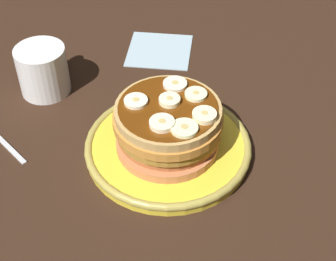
{
  "coord_description": "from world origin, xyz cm",
  "views": [
    {
      "loc": [
        -49.09,
        -10.35,
        50.75
      ],
      "look_at": [
        0.0,
        0.0,
        4.06
      ],
      "focal_mm": 53.97,
      "sensor_mm": 36.0,
      "label": 1
    }
  ],
  "objects_px": {
    "banana_slice_4": "(172,84)",
    "napkin": "(159,50)",
    "banana_slice_5": "(204,116)",
    "banana_slice_6": "(184,129)",
    "banana_slice_2": "(160,123)",
    "banana_slice_0": "(170,101)",
    "coffee_mug": "(44,68)",
    "banana_slice_1": "(196,95)",
    "pancake_stack": "(167,124)",
    "banana_slice_3": "(136,102)",
    "plate": "(168,146)"
  },
  "relations": [
    {
      "from": "banana_slice_4",
      "to": "napkin",
      "type": "relative_size",
      "value": 0.3
    },
    {
      "from": "banana_slice_5",
      "to": "banana_slice_6",
      "type": "relative_size",
      "value": 0.91
    },
    {
      "from": "banana_slice_2",
      "to": "banana_slice_4",
      "type": "height_order",
      "value": "banana_slice_2"
    },
    {
      "from": "banana_slice_0",
      "to": "napkin",
      "type": "height_order",
      "value": "banana_slice_0"
    },
    {
      "from": "coffee_mug",
      "to": "napkin",
      "type": "bearing_deg",
      "value": -47.12
    },
    {
      "from": "banana_slice_5",
      "to": "banana_slice_0",
      "type": "bearing_deg",
      "value": 66.99
    },
    {
      "from": "banana_slice_0",
      "to": "banana_slice_4",
      "type": "distance_m",
      "value": 0.04
    },
    {
      "from": "banana_slice_1",
      "to": "banana_slice_5",
      "type": "relative_size",
      "value": 0.96
    },
    {
      "from": "pancake_stack",
      "to": "banana_slice_3",
      "type": "height_order",
      "value": "banana_slice_3"
    },
    {
      "from": "pancake_stack",
      "to": "banana_slice_1",
      "type": "height_order",
      "value": "banana_slice_1"
    },
    {
      "from": "banana_slice_0",
      "to": "banana_slice_2",
      "type": "xyz_separation_m",
      "value": [
        -0.05,
        0.0,
        0.0
      ]
    },
    {
      "from": "banana_slice_2",
      "to": "banana_slice_5",
      "type": "distance_m",
      "value": 0.06
    },
    {
      "from": "banana_slice_0",
      "to": "banana_slice_4",
      "type": "xyz_separation_m",
      "value": [
        0.04,
        0.01,
        -0.0
      ]
    },
    {
      "from": "banana_slice_2",
      "to": "pancake_stack",
      "type": "bearing_deg",
      "value": -1.26
    },
    {
      "from": "banana_slice_0",
      "to": "banana_slice_1",
      "type": "xyz_separation_m",
      "value": [
        0.02,
        -0.03,
        -0.0
      ]
    },
    {
      "from": "plate",
      "to": "banana_slice_5",
      "type": "xyz_separation_m",
      "value": [
        -0.01,
        -0.05,
        0.08
      ]
    },
    {
      "from": "banana_slice_0",
      "to": "banana_slice_1",
      "type": "bearing_deg",
      "value": -56.76
    },
    {
      "from": "banana_slice_6",
      "to": "banana_slice_4",
      "type": "bearing_deg",
      "value": 21.46
    },
    {
      "from": "plate",
      "to": "pancake_stack",
      "type": "relative_size",
      "value": 1.52
    },
    {
      "from": "banana_slice_0",
      "to": "coffee_mug",
      "type": "relative_size",
      "value": 0.26
    },
    {
      "from": "napkin",
      "to": "banana_slice_1",
      "type": "bearing_deg",
      "value": -155.2
    },
    {
      "from": "banana_slice_0",
      "to": "banana_slice_5",
      "type": "distance_m",
      "value": 0.05
    },
    {
      "from": "banana_slice_2",
      "to": "banana_slice_4",
      "type": "distance_m",
      "value": 0.08
    },
    {
      "from": "banana_slice_1",
      "to": "banana_slice_4",
      "type": "distance_m",
      "value": 0.04
    },
    {
      "from": "banana_slice_2",
      "to": "coffee_mug",
      "type": "distance_m",
      "value": 0.26
    },
    {
      "from": "pancake_stack",
      "to": "banana_slice_1",
      "type": "xyz_separation_m",
      "value": [
        0.03,
        -0.03,
        0.03
      ]
    },
    {
      "from": "banana_slice_0",
      "to": "napkin",
      "type": "xyz_separation_m",
      "value": [
        0.23,
        0.07,
        -0.08
      ]
    },
    {
      "from": "banana_slice_3",
      "to": "plate",
      "type": "bearing_deg",
      "value": -89.07
    },
    {
      "from": "banana_slice_0",
      "to": "napkin",
      "type": "relative_size",
      "value": 0.26
    },
    {
      "from": "plate",
      "to": "banana_slice_4",
      "type": "xyz_separation_m",
      "value": [
        0.05,
        0.0,
        0.07
      ]
    },
    {
      "from": "banana_slice_3",
      "to": "banana_slice_4",
      "type": "distance_m",
      "value": 0.06
    },
    {
      "from": "banana_slice_3",
      "to": "napkin",
      "type": "bearing_deg",
      "value": 5.55
    },
    {
      "from": "pancake_stack",
      "to": "banana_slice_2",
      "type": "distance_m",
      "value": 0.05
    },
    {
      "from": "banana_slice_5",
      "to": "banana_slice_4",
      "type": "bearing_deg",
      "value": 43.38
    },
    {
      "from": "banana_slice_4",
      "to": "plate",
      "type": "bearing_deg",
      "value": -174.18
    },
    {
      "from": "banana_slice_3",
      "to": "banana_slice_5",
      "type": "bearing_deg",
      "value": -96.18
    },
    {
      "from": "napkin",
      "to": "plate",
      "type": "bearing_deg",
      "value": -164.63
    },
    {
      "from": "plate",
      "to": "banana_slice_1",
      "type": "bearing_deg",
      "value": -46.29
    },
    {
      "from": "pancake_stack",
      "to": "coffee_mug",
      "type": "height_order",
      "value": "pancake_stack"
    },
    {
      "from": "banana_slice_1",
      "to": "napkin",
      "type": "xyz_separation_m",
      "value": [
        0.21,
        0.1,
        -0.08
      ]
    },
    {
      "from": "banana_slice_0",
      "to": "banana_slice_3",
      "type": "xyz_separation_m",
      "value": [
        -0.01,
        0.04,
        -0.0
      ]
    },
    {
      "from": "banana_slice_0",
      "to": "banana_slice_2",
      "type": "height_order",
      "value": "same"
    },
    {
      "from": "coffee_mug",
      "to": "banana_slice_6",
      "type": "bearing_deg",
      "value": -119.15
    },
    {
      "from": "plate",
      "to": "banana_slice_5",
      "type": "distance_m",
      "value": 0.09
    },
    {
      "from": "banana_slice_2",
      "to": "banana_slice_6",
      "type": "bearing_deg",
      "value": -94.68
    },
    {
      "from": "banana_slice_3",
      "to": "coffee_mug",
      "type": "bearing_deg",
      "value": 60.32
    },
    {
      "from": "banana_slice_0",
      "to": "coffee_mug",
      "type": "distance_m",
      "value": 0.24
    },
    {
      "from": "banana_slice_3",
      "to": "coffee_mug",
      "type": "distance_m",
      "value": 0.21
    },
    {
      "from": "pancake_stack",
      "to": "banana_slice_4",
      "type": "relative_size",
      "value": 4.61
    },
    {
      "from": "pancake_stack",
      "to": "banana_slice_0",
      "type": "bearing_deg",
      "value": -19.74
    }
  ]
}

